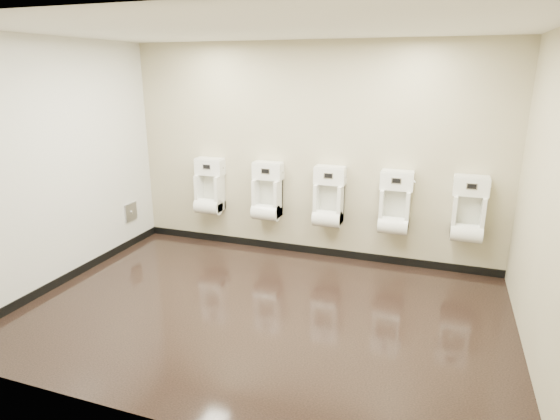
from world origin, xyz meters
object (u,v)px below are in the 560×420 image
(urinal_1, at_px, (267,196))
(urinal_4, at_px, (468,214))
(urinal_3, at_px, (395,207))
(urinal_2, at_px, (329,201))
(access_panel, at_px, (131,212))
(urinal_0, at_px, (210,190))

(urinal_1, distance_m, urinal_4, 2.55)
(urinal_3, bearing_deg, urinal_1, 180.00)
(urinal_2, distance_m, urinal_4, 1.69)
(urinal_1, bearing_deg, access_panel, -167.88)
(urinal_3, xyz_separation_m, urinal_4, (0.85, 0.00, 0.00))
(urinal_2, bearing_deg, urinal_3, 0.00)
(urinal_2, bearing_deg, urinal_4, 0.00)
(access_panel, height_order, urinal_2, urinal_2)
(urinal_0, relative_size, urinal_3, 1.00)
(urinal_4, bearing_deg, access_panel, -174.72)
(access_panel, distance_m, urinal_2, 2.83)
(urinal_1, height_order, urinal_3, same)
(urinal_0, height_order, urinal_2, same)
(urinal_0, distance_m, urinal_3, 2.57)
(urinal_0, height_order, urinal_4, same)
(access_panel, xyz_separation_m, urinal_0, (1.05, 0.41, 0.31))
(urinal_0, height_order, urinal_1, same)
(urinal_1, xyz_separation_m, urinal_2, (0.85, 0.00, 0.00))
(urinal_0, xyz_separation_m, urinal_2, (1.73, 0.00, 0.00))
(urinal_0, relative_size, urinal_4, 1.00)
(urinal_1, distance_m, urinal_2, 0.85)
(access_panel, bearing_deg, urinal_1, 12.12)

